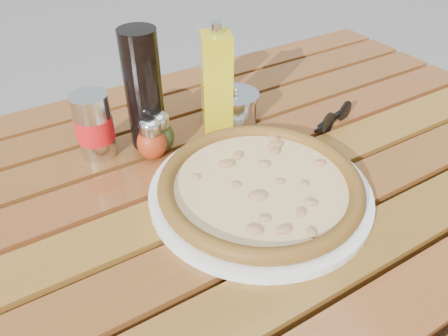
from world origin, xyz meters
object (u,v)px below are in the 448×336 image
plate (260,192)px  sunglasses (335,117)px  soda_can (94,126)px  olive_oil_cruet (217,82)px  oregano_shaker (159,133)px  pepper_shaker (152,139)px  table (230,221)px  pizza (260,184)px  parmesan_tin (235,106)px  dark_bottle (144,90)px

plate → sunglasses: size_ratio=3.29×
soda_can → olive_oil_cruet: size_ratio=0.57×
oregano_shaker → sunglasses: 0.35m
soda_can → olive_oil_cruet: 0.24m
pepper_shaker → table: bearing=-64.3°
pizza → pepper_shaker: size_ratio=4.54×
table → sunglasses: sunglasses is taller
parmesan_tin → sunglasses: bearing=-36.9°
oregano_shaker → parmesan_tin: (0.18, 0.02, -0.01)m
pizza → soda_can: bearing=126.3°
table → oregano_shaker: (-0.05, 0.16, 0.11)m
plate → olive_oil_cruet: olive_oil_cruet is taller
soda_can → parmesan_tin: size_ratio=0.97×
plate → pizza: size_ratio=0.97×
pizza → olive_oil_cruet: bearing=77.4°
pizza → oregano_shaker: 0.22m
pepper_shaker → oregano_shaker: 0.02m
table → olive_oil_cruet: (0.08, 0.18, 0.17)m
oregano_shaker → olive_oil_cruet: size_ratio=0.39×
plate → pepper_shaker: pepper_shaker is taller
soda_can → olive_oil_cruet: olive_oil_cruet is taller
table → pepper_shaker: bearing=115.7°
table → parmesan_tin: parmesan_tin is taller
table → dark_bottle: (-0.06, 0.20, 0.19)m
table → oregano_shaker: bearing=107.8°
pizza → olive_oil_cruet: olive_oil_cruet is taller
sunglasses → parmesan_tin: bearing=127.8°
dark_bottle → olive_oil_cruet: bearing=-7.0°
olive_oil_cruet → parmesan_tin: olive_oil_cruet is taller
dark_bottle → sunglasses: 0.38m
pepper_shaker → soda_can: bearing=142.0°
olive_oil_cruet → sunglasses: 0.25m
table → sunglasses: size_ratio=12.79×
plate → olive_oil_cruet: 0.24m
parmesan_tin → sunglasses: (0.16, -0.12, -0.01)m
soda_can → sunglasses: bearing=-18.9°
plate → parmesan_tin: 0.24m
pizza → plate: bearing=-90.0°
dark_bottle → olive_oil_cruet: 0.14m
olive_oil_cruet → sunglasses: bearing=-29.9°
sunglasses → soda_can: bearing=145.8°
table → pepper_shaker: size_ratio=17.07×
table → sunglasses: 0.31m
plate → dark_bottle: bearing=110.9°
soda_can → oregano_shaker: bearing=-26.7°
plate → dark_bottle: 0.27m
oregano_shaker → parmesan_tin: oregano_shaker is taller
plate → oregano_shaker: 0.22m
parmesan_tin → olive_oil_cruet: bearing=-176.8°
soda_can → pizza: bearing=-53.7°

